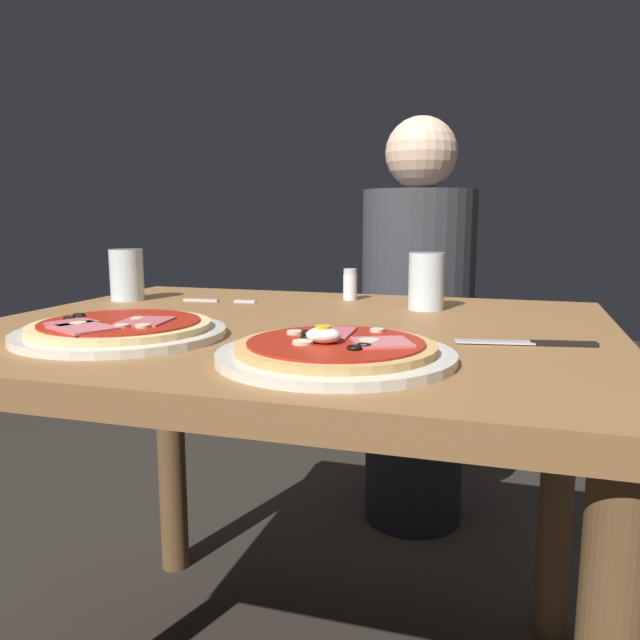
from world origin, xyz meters
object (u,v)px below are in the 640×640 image
pizza_across_left (120,330)px  water_glass_far (127,278)px  water_glass_near (426,285)px  pizza_foreground (336,351)px  diner_person (417,337)px  salt_shaker (350,285)px  dining_table (293,393)px  knife (535,343)px  fork (214,300)px

pizza_across_left → water_glass_far: 0.43m
water_glass_near → pizza_foreground: bearing=-96.0°
diner_person → pizza_across_left: bearing=73.7°
pizza_foreground → salt_shaker: bearing=102.6°
dining_table → pizza_foreground: (0.14, -0.24, 0.13)m
dining_table → knife: knife is taller
dining_table → knife: bearing=-9.2°
dining_table → salt_shaker: (0.02, 0.32, 0.15)m
dining_table → fork: 0.35m
water_glass_near → knife: size_ratio=0.56×
water_glass_near → salt_shaker: (-0.18, 0.09, -0.01)m
dining_table → fork: fork is taller
dining_table → fork: (-0.25, 0.21, 0.12)m
dining_table → pizza_foreground: bearing=-59.0°
water_glass_far → fork: (0.19, 0.03, -0.04)m
salt_shaker → pizza_across_left: bearing=-113.6°
water_glass_near → diner_person: bearing=99.7°
salt_shaker → pizza_foreground: bearing=-77.4°
pizza_foreground → water_glass_near: 0.47m
pizza_across_left → water_glass_near: (0.40, 0.41, 0.04)m
pizza_foreground → dining_table: bearing=121.0°
dining_table → fork: size_ratio=6.59×
water_glass_far → fork: bearing=9.7°
water_glass_near → diner_person: 0.64m
pizza_foreground → water_glass_far: size_ratio=2.78×
dining_table → water_glass_far: 0.50m
pizza_foreground → water_glass_near: size_ratio=2.75×
dining_table → salt_shaker: salt_shaker is taller
dining_table → diner_person: diner_person is taller
fork → knife: 0.69m
dining_table → knife: (0.39, -0.06, 0.12)m
pizza_foreground → salt_shaker: (-0.13, 0.56, 0.02)m
pizza_across_left → fork: size_ratio=1.97×
water_glass_far → diner_person: 0.86m
dining_table → diner_person: (0.09, 0.82, -0.05)m
pizza_across_left → diner_person: size_ratio=0.26×
water_glass_near → water_glass_far: (-0.63, -0.05, -0.00)m
pizza_across_left → water_glass_far: (-0.23, 0.36, 0.04)m
pizza_foreground → pizza_across_left: pizza_foreground is taller
fork → pizza_across_left: bearing=-83.6°
pizza_across_left → water_glass_far: bearing=122.4°
water_glass_far → salt_shaker: water_glass_far is taller
water_glass_far → diner_person: size_ratio=0.09×
pizza_across_left → water_glass_near: size_ratio=2.83×
pizza_across_left → water_glass_far: water_glass_far is taller
pizza_foreground → diner_person: size_ratio=0.26×
pizza_across_left → knife: (0.59, 0.12, -0.01)m
fork → diner_person: (0.34, 0.61, -0.17)m
diner_person → salt_shaker: bearing=81.7°
knife → water_glass_far: bearing=163.6°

